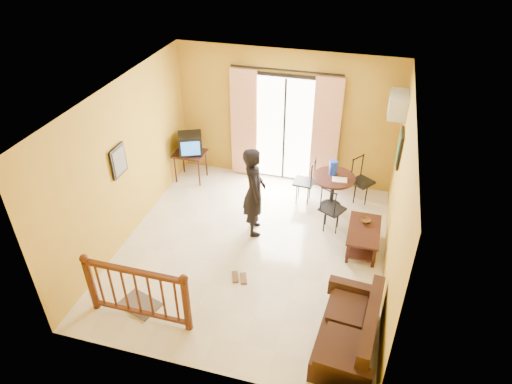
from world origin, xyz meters
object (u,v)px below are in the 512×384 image
(dining_table, at_px, (333,183))
(standing_person, at_px, (254,192))
(television, at_px, (190,144))
(coffee_table, at_px, (363,235))
(sofa, at_px, (351,333))

(dining_table, bearing_deg, standing_person, -137.80)
(television, bearing_deg, dining_table, -27.60)
(television, bearing_deg, standing_person, -61.23)
(coffee_table, relative_size, sofa, 0.60)
(television, height_order, sofa, television)
(sofa, distance_m, standing_person, 2.95)
(television, distance_m, standing_person, 2.23)
(television, distance_m, sofa, 5.14)
(television, relative_size, sofa, 0.38)
(coffee_table, relative_size, standing_person, 0.57)
(dining_table, relative_size, sofa, 0.51)
(dining_table, bearing_deg, television, 175.85)
(television, distance_m, coffee_table, 4.00)
(standing_person, bearing_deg, sofa, -157.92)
(coffee_table, bearing_deg, dining_table, 121.29)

